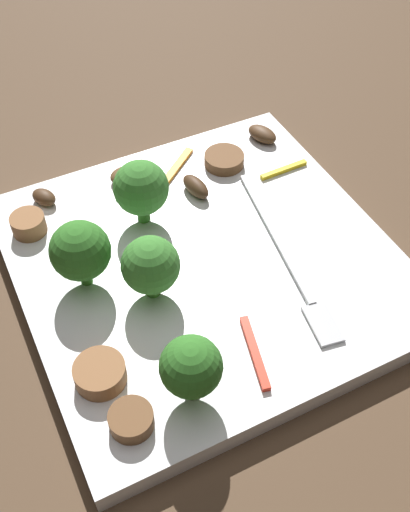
# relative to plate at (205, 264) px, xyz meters

# --- Properties ---
(ground_plane) EXTENTS (1.40, 1.40, 0.00)m
(ground_plane) POSITION_rel_plate_xyz_m (0.00, 0.00, -0.01)
(ground_plane) COLOR #4C3826
(plate) EXTENTS (0.28, 0.28, 0.02)m
(plate) POSITION_rel_plate_xyz_m (0.00, 0.00, 0.00)
(plate) COLOR white
(plate) RESTS_ON ground_plane
(fork) EXTENTS (0.18, 0.04, 0.00)m
(fork) POSITION_rel_plate_xyz_m (0.04, 0.05, 0.01)
(fork) COLOR silver
(fork) RESTS_ON plate
(broccoli_floret_0) EXTENTS (0.04, 0.04, 0.06)m
(broccoli_floret_0) POSITION_rel_plate_xyz_m (-0.06, -0.03, 0.04)
(broccoli_floret_0) COLOR #408630
(broccoli_floret_0) RESTS_ON plate
(broccoli_floret_1) EXTENTS (0.04, 0.04, 0.06)m
(broccoli_floret_1) POSITION_rel_plate_xyz_m (-0.02, -0.09, 0.04)
(broccoli_floret_1) COLOR #347525
(broccoli_floret_1) RESTS_ON plate
(broccoli_floret_2) EXTENTS (0.04, 0.04, 0.05)m
(broccoli_floret_2) POSITION_rel_plate_xyz_m (0.10, -0.06, 0.04)
(broccoli_floret_2) COLOR #347525
(broccoli_floret_2) RESTS_ON plate
(broccoli_floret_3) EXTENTS (0.04, 0.04, 0.05)m
(broccoli_floret_3) POSITION_rel_plate_xyz_m (0.02, -0.05, 0.04)
(broccoli_floret_3) COLOR #408630
(broccoli_floret_3) RESTS_ON plate
(sausage_slice_0) EXTENTS (0.03, 0.03, 0.02)m
(sausage_slice_0) POSITION_rel_plate_xyz_m (-0.09, -0.11, 0.02)
(sausage_slice_0) COLOR brown
(sausage_slice_0) RESTS_ON plate
(sausage_slice_1) EXTENTS (0.03, 0.03, 0.01)m
(sausage_slice_1) POSITION_rel_plate_xyz_m (0.10, -0.10, 0.01)
(sausage_slice_1) COLOR brown
(sausage_slice_1) RESTS_ON plate
(sausage_slice_2) EXTENTS (0.05, 0.05, 0.01)m
(sausage_slice_2) POSITION_rel_plate_xyz_m (-0.09, 0.06, 0.01)
(sausage_slice_2) COLOR brown
(sausage_slice_2) RESTS_ON plate
(sausage_slice_3) EXTENTS (0.04, 0.04, 0.01)m
(sausage_slice_3) POSITION_rel_plate_xyz_m (0.07, -0.11, 0.02)
(sausage_slice_3) COLOR brown
(sausage_slice_3) RESTS_ON plate
(mushroom_0) EXTENTS (0.03, 0.02, 0.01)m
(mushroom_0) POSITION_rel_plate_xyz_m (-0.11, -0.09, 0.01)
(mushroom_0) COLOR #422B19
(mushroom_0) RESTS_ON plate
(mushroom_1) EXTENTS (0.03, 0.03, 0.01)m
(mushroom_1) POSITION_rel_plate_xyz_m (-0.11, 0.11, 0.01)
(mushroom_1) COLOR #4C331E
(mushroom_1) RESTS_ON plate
(mushroom_2) EXTENTS (0.02, 0.03, 0.01)m
(mushroom_2) POSITION_rel_plate_xyz_m (-0.11, -0.02, 0.01)
(mushroom_2) COLOR brown
(mushroom_2) RESTS_ON plate
(mushroom_3) EXTENTS (0.03, 0.02, 0.01)m
(mushroom_3) POSITION_rel_plate_xyz_m (-0.07, 0.03, 0.02)
(mushroom_3) COLOR #422B19
(mushroom_3) RESTS_ON plate
(pepper_strip_0) EXTENTS (0.06, 0.02, 0.00)m
(pepper_strip_0) POSITION_rel_plate_xyz_m (0.09, -0.01, 0.01)
(pepper_strip_0) COLOR red
(pepper_strip_0) RESTS_ON plate
(pepper_strip_1) EXTENTS (0.04, 0.05, 0.00)m
(pepper_strip_1) POSITION_rel_plate_xyz_m (-0.10, 0.02, 0.01)
(pepper_strip_1) COLOR orange
(pepper_strip_1) RESTS_ON plate
(pepper_strip_2) EXTENTS (0.01, 0.05, 0.00)m
(pepper_strip_2) POSITION_rel_plate_xyz_m (-0.06, 0.11, 0.01)
(pepper_strip_2) COLOR yellow
(pepper_strip_2) RESTS_ON plate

